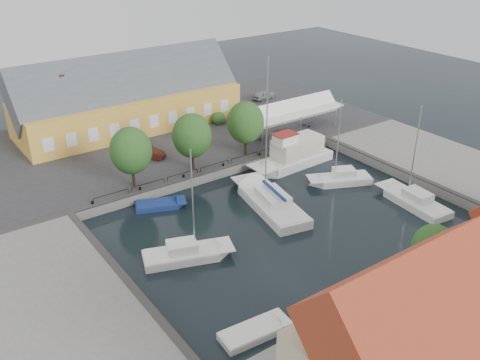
{
  "coord_description": "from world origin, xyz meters",
  "views": [
    {
      "loc": [
        -28.22,
        -33.95,
        25.74
      ],
      "look_at": [
        0.0,
        6.0,
        1.5
      ],
      "focal_mm": 40.0,
      "sensor_mm": 36.0,
      "label": 1
    }
  ],
  "objects_px": {
    "launch_sw": "(254,334)",
    "launch_nw": "(160,206)",
    "car_silver": "(264,95)",
    "tent_canopy": "(292,111)",
    "warehouse": "(123,101)",
    "trawler": "(294,157)",
    "car_red": "(148,152)",
    "west_boat_c": "(186,256)",
    "east_boat_c": "(414,202)",
    "east_boat_a": "(341,180)",
    "center_sailboat": "(270,204)"
  },
  "relations": [
    {
      "from": "center_sailboat",
      "to": "trawler",
      "type": "distance_m",
      "value": 10.43
    },
    {
      "from": "launch_nw",
      "to": "center_sailboat",
      "type": "bearing_deg",
      "value": -35.55
    },
    {
      "from": "center_sailboat",
      "to": "east_boat_c",
      "type": "xyz_separation_m",
      "value": [
        11.89,
        -7.83,
        -0.1
      ]
    },
    {
      "from": "center_sailboat",
      "to": "east_boat_a",
      "type": "height_order",
      "value": "center_sailboat"
    },
    {
      "from": "tent_canopy",
      "to": "car_red",
      "type": "xyz_separation_m",
      "value": [
        -18.62,
        3.14,
        -2.02
      ]
    },
    {
      "from": "car_silver",
      "to": "car_red",
      "type": "xyz_separation_m",
      "value": [
        -23.94,
        -9.44,
        -0.02
      ]
    },
    {
      "from": "warehouse",
      "to": "car_red",
      "type": "relative_size",
      "value": 7.13
    },
    {
      "from": "launch_sw",
      "to": "warehouse",
      "type": "bearing_deg",
      "value": 77.76
    },
    {
      "from": "east_boat_c",
      "to": "launch_sw",
      "type": "relative_size",
      "value": 2.03
    },
    {
      "from": "center_sailboat",
      "to": "launch_sw",
      "type": "xyz_separation_m",
      "value": [
        -11.98,
        -13.43,
        -0.27
      ]
    },
    {
      "from": "car_red",
      "to": "west_boat_c",
      "type": "relative_size",
      "value": 0.38
    },
    {
      "from": "launch_nw",
      "to": "car_silver",
      "type": "bearing_deg",
      "value": 34.52
    },
    {
      "from": "car_silver",
      "to": "launch_sw",
      "type": "xyz_separation_m",
      "value": [
        -30.58,
        -38.66,
        -1.59
      ]
    },
    {
      "from": "car_red",
      "to": "car_silver",
      "type": "bearing_deg",
      "value": -12.78
    },
    {
      "from": "tent_canopy",
      "to": "center_sailboat",
      "type": "height_order",
      "value": "center_sailboat"
    },
    {
      "from": "car_silver",
      "to": "launch_sw",
      "type": "relative_size",
      "value": 0.76
    },
    {
      "from": "warehouse",
      "to": "tent_canopy",
      "type": "xyz_separation_m",
      "value": [
        16.6,
        -13.86,
        -0.74
      ]
    },
    {
      "from": "west_boat_c",
      "to": "east_boat_c",
      "type": "bearing_deg",
      "value": -12.17
    },
    {
      "from": "tent_canopy",
      "to": "east_boat_a",
      "type": "bearing_deg",
      "value": -106.46
    },
    {
      "from": "east_boat_c",
      "to": "launch_nw",
      "type": "height_order",
      "value": "east_boat_c"
    },
    {
      "from": "car_red",
      "to": "east_boat_a",
      "type": "xyz_separation_m",
      "value": [
        14.84,
        -15.94,
        -1.4
      ]
    },
    {
      "from": "trawler",
      "to": "east_boat_a",
      "type": "distance_m",
      "value": 6.59
    },
    {
      "from": "warehouse",
      "to": "trawler",
      "type": "distance_m",
      "value": 23.56
    },
    {
      "from": "east_boat_a",
      "to": "east_boat_c",
      "type": "bearing_deg",
      "value": -72.77
    },
    {
      "from": "tent_canopy",
      "to": "launch_nw",
      "type": "distance_m",
      "value": 23.31
    },
    {
      "from": "warehouse",
      "to": "east_boat_a",
      "type": "bearing_deg",
      "value": -64.32
    },
    {
      "from": "warehouse",
      "to": "center_sailboat",
      "type": "relative_size",
      "value": 1.87
    },
    {
      "from": "east_boat_a",
      "to": "launch_sw",
      "type": "distance_m",
      "value": 25.26
    },
    {
      "from": "launch_sw",
      "to": "launch_nw",
      "type": "distance_m",
      "value": 20.01
    },
    {
      "from": "tent_canopy",
      "to": "launch_sw",
      "type": "height_order",
      "value": "tent_canopy"
    },
    {
      "from": "launch_sw",
      "to": "east_boat_c",
      "type": "bearing_deg",
      "value": 13.2
    },
    {
      "from": "launch_sw",
      "to": "launch_nw",
      "type": "xyz_separation_m",
      "value": [
        3.11,
        19.77,
        -0.0
      ]
    },
    {
      "from": "car_red",
      "to": "east_boat_c",
      "type": "xyz_separation_m",
      "value": [
        17.22,
        -23.63,
        -1.4
      ]
    },
    {
      "from": "east_boat_a",
      "to": "east_boat_c",
      "type": "relative_size",
      "value": 0.94
    },
    {
      "from": "car_red",
      "to": "west_boat_c",
      "type": "xyz_separation_m",
      "value": [
        -5.85,
        -18.65,
        -1.4
      ]
    },
    {
      "from": "trawler",
      "to": "east_boat_c",
      "type": "relative_size",
      "value": 1.03
    },
    {
      "from": "tent_canopy",
      "to": "car_red",
      "type": "distance_m",
      "value": 18.99
    },
    {
      "from": "tent_canopy",
      "to": "trawler",
      "type": "relative_size",
      "value": 1.28
    },
    {
      "from": "tent_canopy",
      "to": "center_sailboat",
      "type": "distance_m",
      "value": 18.64
    },
    {
      "from": "car_silver",
      "to": "tent_canopy",
      "type": "bearing_deg",
      "value": 148.03
    },
    {
      "from": "tent_canopy",
      "to": "east_boat_a",
      "type": "xyz_separation_m",
      "value": [
        -3.78,
        -12.8,
        -3.42
      ]
    },
    {
      "from": "warehouse",
      "to": "car_silver",
      "type": "relative_size",
      "value": 7.18
    },
    {
      "from": "west_boat_c",
      "to": "trawler",
      "type": "bearing_deg",
      "value": 25.16
    },
    {
      "from": "tent_canopy",
      "to": "launch_sw",
      "type": "xyz_separation_m",
      "value": [
        -25.26,
        -26.09,
        -3.59
      ]
    },
    {
      "from": "launch_nw",
      "to": "warehouse",
      "type": "bearing_deg",
      "value": 74.61
    },
    {
      "from": "car_silver",
      "to": "car_red",
      "type": "bearing_deg",
      "value": 102.45
    },
    {
      "from": "car_red",
      "to": "launch_nw",
      "type": "xyz_separation_m",
      "value": [
        -3.53,
        -9.46,
        -1.57
      ]
    },
    {
      "from": "east_boat_c",
      "to": "launch_nw",
      "type": "xyz_separation_m",
      "value": [
        -20.75,
        14.17,
        -0.17
      ]
    },
    {
      "from": "car_red",
      "to": "west_boat_c",
      "type": "height_order",
      "value": "west_boat_c"
    },
    {
      "from": "car_red",
      "to": "tent_canopy",
      "type": "bearing_deg",
      "value": -43.87
    }
  ]
}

